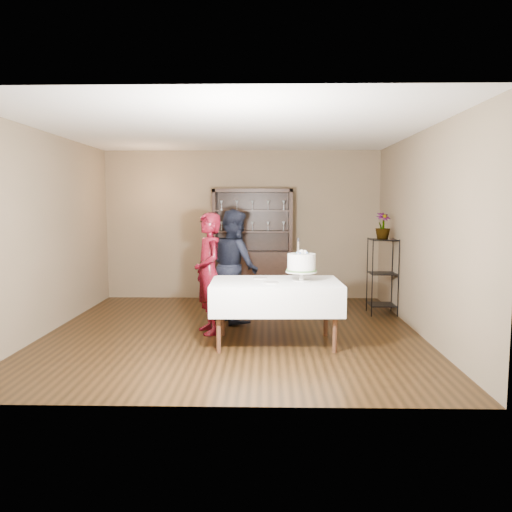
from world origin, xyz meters
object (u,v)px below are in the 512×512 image
(cake_table, at_px, (276,296))
(woman, at_px, (209,273))
(china_hutch, at_px, (253,264))
(man, at_px, (235,266))
(cake, at_px, (301,264))
(potted_plant, at_px, (383,226))
(plant_etagere, at_px, (382,273))

(cake_table, xyz_separation_m, woman, (-0.89, 0.51, 0.21))
(china_hutch, xyz_separation_m, cake_table, (0.37, -2.79, -0.06))
(man, xyz_separation_m, cake, (0.90, -1.19, 0.17))
(cake, xyz_separation_m, potted_plant, (1.39, 1.75, 0.39))
(china_hutch, relative_size, potted_plant, 4.80)
(woman, relative_size, man, 0.98)
(man, relative_size, cake, 3.12)
(china_hutch, bearing_deg, man, -97.81)
(china_hutch, distance_m, plant_etagere, 2.33)
(man, relative_size, potted_plant, 4.00)
(man, xyz_separation_m, potted_plant, (2.29, 0.55, 0.56))
(cake_table, height_order, potted_plant, potted_plant)
(plant_etagere, distance_m, potted_plant, 0.74)
(china_hutch, relative_size, cake, 3.75)
(cake_table, distance_m, cake, 0.51)
(china_hutch, height_order, man, china_hutch)
(man, height_order, potted_plant, man)
(cake_table, height_order, cake, cake)
(woman, relative_size, cake, 3.06)
(woman, distance_m, man, 0.75)
(cake_table, xyz_separation_m, cake, (0.32, 0.01, 0.40))
(china_hutch, height_order, potted_plant, china_hutch)
(plant_etagere, height_order, man, man)
(plant_etagere, bearing_deg, cake_table, -134.62)
(plant_etagere, height_order, cake, cake)
(man, bearing_deg, plant_etagere, -102.44)
(woman, bearing_deg, china_hutch, 143.67)
(china_hutch, height_order, plant_etagere, china_hutch)
(plant_etagere, relative_size, cake_table, 0.75)
(cake_table, relative_size, woman, 0.99)
(china_hutch, bearing_deg, cake_table, -82.54)
(plant_etagere, bearing_deg, cake, -128.92)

